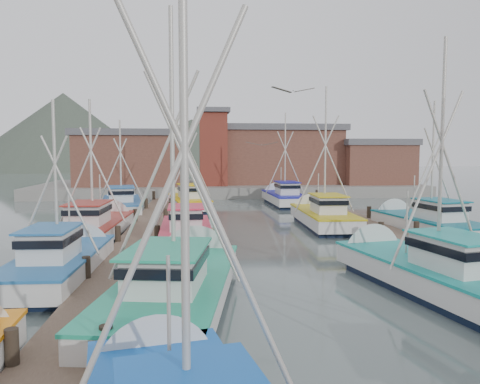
{
  "coord_description": "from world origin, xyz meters",
  "views": [
    {
      "loc": [
        -4.01,
        -19.22,
        5.02
      ],
      "look_at": [
        -1.37,
        8.36,
        2.6
      ],
      "focal_mm": 35.0,
      "sensor_mm": 36.0,
      "label": 1
    }
  ],
  "objects": [
    {
      "name": "boat_8",
      "position": [
        -4.53,
        5.77,
        0.68
      ],
      "size": [
        3.25,
        8.35,
        8.08
      ],
      "rotation": [
        0.0,
        0.0,
        0.02
      ],
      "color": "black",
      "rests_on": "ground"
    },
    {
      "name": "quay",
      "position": [
        0.0,
        37.0,
        0.6
      ],
      "size": [
        44.0,
        16.0,
        1.2
      ],
      "primitive_type": "cube",
      "color": "gray",
      "rests_on": "ground"
    },
    {
      "name": "boat_5",
      "position": [
        4.24,
        -3.21,
        0.68
      ],
      "size": [
        4.63,
        9.73,
        9.67
      ],
      "rotation": [
        0.0,
        0.0,
        0.2
      ],
      "color": "black",
      "rests_on": "ground"
    },
    {
      "name": "gull_near",
      "position": [
        -0.65,
        -3.22,
        7.09
      ],
      "size": [
        1.55,
        0.66,
        0.24
      ],
      "rotation": [
        0.0,
        0.0,
        0.3
      ],
      "color": "gray",
      "rests_on": "ground"
    },
    {
      "name": "shed_left",
      "position": [
        -11.0,
        35.0,
        4.34
      ],
      "size": [
        12.72,
        8.48,
        6.2
      ],
      "color": "brown",
      "rests_on": "quay"
    },
    {
      "name": "boat_4",
      "position": [
        -4.57,
        -4.13,
        0.69
      ],
      "size": [
        4.71,
        10.54,
        10.24
      ],
      "rotation": [
        0.0,
        0.0,
        -0.16
      ],
      "color": "black",
      "rests_on": "ground"
    },
    {
      "name": "gull_far",
      "position": [
        -0.85,
        2.83,
        5.35
      ],
      "size": [
        1.55,
        0.65,
        0.24
      ],
      "rotation": [
        0.0,
        0.0,
        -0.23
      ],
      "color": "gray",
      "rests_on": "ground"
    },
    {
      "name": "shed_center",
      "position": [
        6.0,
        37.0,
        4.69
      ],
      "size": [
        14.84,
        9.54,
        6.9
      ],
      "color": "brown",
      "rests_on": "quay"
    },
    {
      "name": "boat_12",
      "position": [
        -4.73,
        21.51,
        0.69
      ],
      "size": [
        4.05,
        9.06,
        10.1
      ],
      "rotation": [
        0.0,
        0.0,
        0.17
      ],
      "color": "black",
      "rests_on": "ground"
    },
    {
      "name": "boat_11",
      "position": [
        9.67,
        7.55,
        0.68
      ],
      "size": [
        4.11,
        9.3,
        8.7
      ],
      "rotation": [
        0.0,
        0.0,
        0.15
      ],
      "color": "black",
      "rests_on": "ground"
    },
    {
      "name": "ground",
      "position": [
        0.0,
        0.0,
        0.0
      ],
      "size": [
        260.0,
        260.0,
        0.0
      ],
      "primitive_type": "plane",
      "color": "#4F5E5C",
      "rests_on": "ground"
    },
    {
      "name": "dock_left",
      "position": [
        -7.0,
        4.04,
        0.21
      ],
      "size": [
        2.3,
        46.0,
        1.5
      ],
      "color": "#4D3A2F",
      "rests_on": "ground"
    },
    {
      "name": "boat_10",
      "position": [
        -9.72,
        8.12,
        0.68
      ],
      "size": [
        3.67,
        9.68,
        8.72
      ],
      "rotation": [
        0.0,
        0.0,
        -0.04
      ],
      "color": "black",
      "rests_on": "ground"
    },
    {
      "name": "boat_14",
      "position": [
        -10.06,
        19.6,
        0.68
      ],
      "size": [
        4.32,
        9.79,
        8.33
      ],
      "rotation": [
        0.0,
        0.0,
        0.16
      ],
      "color": "black",
      "rests_on": "ground"
    },
    {
      "name": "shed_right",
      "position": [
        17.0,
        34.0,
        3.84
      ],
      "size": [
        8.48,
        6.36,
        5.2
      ],
      "color": "brown",
      "rests_on": "quay"
    },
    {
      "name": "boat_9",
      "position": [
        4.42,
        11.25,
        0.68
      ],
      "size": [
        3.97,
        9.21,
        9.96
      ],
      "rotation": [
        0.0,
        0.0,
        -0.02
      ],
      "color": "black",
      "rests_on": "ground"
    },
    {
      "name": "lookout_tower",
      "position": [
        -2.0,
        33.0,
        5.55
      ],
      "size": [
        3.6,
        3.6,
        8.5
      ],
      "color": "maroon",
      "rests_on": "quay"
    },
    {
      "name": "distant_hills",
      "position": [
        -12.76,
        122.59,
        0.0
      ],
      "size": [
        175.0,
        140.0,
        42.0
      ],
      "color": "#414D40",
      "rests_on": "ground"
    },
    {
      "name": "boat_6",
      "position": [
        -9.22,
        -0.49,
        0.68
      ],
      "size": [
        3.17,
        8.45,
        7.59
      ],
      "rotation": [
        0.0,
        0.0,
        -0.03
      ],
      "color": "black",
      "rests_on": "ground"
    },
    {
      "name": "dock_right",
      "position": [
        7.0,
        4.04,
        0.21
      ],
      "size": [
        2.3,
        46.0,
        1.5
      ],
      "color": "#4D3A2F",
      "rests_on": "ground"
    },
    {
      "name": "boat_13",
      "position": [
        4.23,
        24.08,
        0.68
      ],
      "size": [
        3.73,
        9.15,
        9.3
      ],
      "rotation": [
        0.0,
        0.0,
        0.03
      ],
      "color": "black",
      "rests_on": "ground"
    }
  ]
}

